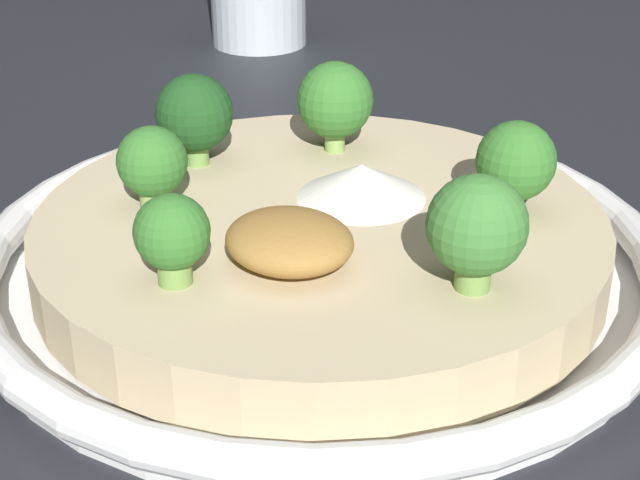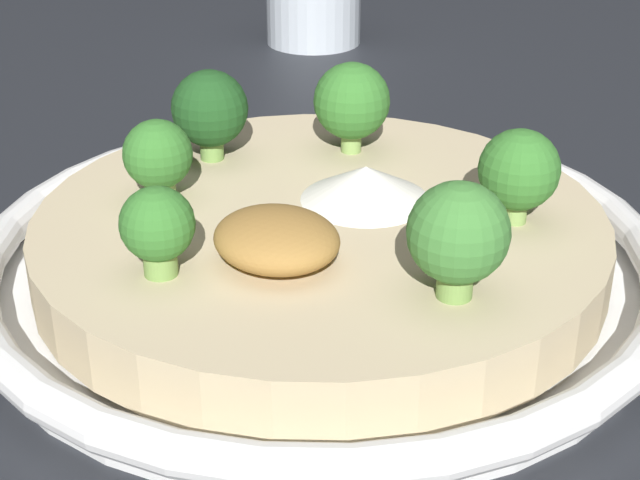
% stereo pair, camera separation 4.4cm
% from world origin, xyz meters
% --- Properties ---
extents(ground_plane, '(6.00, 6.00, 0.00)m').
position_xyz_m(ground_plane, '(0.00, 0.00, 0.00)').
color(ground_plane, '#23262B').
extents(risotto_bowl, '(0.31, 0.31, 0.03)m').
position_xyz_m(risotto_bowl, '(0.00, 0.00, 0.02)').
color(risotto_bowl, white).
rests_on(risotto_bowl, ground_plane).
extents(cheese_sprinkle, '(0.06, 0.06, 0.02)m').
position_xyz_m(cheese_sprinkle, '(-0.01, -0.02, 0.04)').
color(cheese_sprinkle, white).
rests_on(cheese_sprinkle, risotto_bowl).
extents(crispy_onion_garnish, '(0.05, 0.05, 0.02)m').
position_xyz_m(crispy_onion_garnish, '(-0.02, 0.05, 0.04)').
color(crispy_onion_garnish, '#A37538').
rests_on(crispy_onion_garnish, risotto_bowl).
extents(broccoli_back_left, '(0.04, 0.04, 0.05)m').
position_xyz_m(broccoli_back_left, '(-0.09, 0.02, 0.06)').
color(broccoli_back_left, '#759E4C').
rests_on(broccoli_back_left, risotto_bowl).
extents(broccoli_front, '(0.04, 0.04, 0.05)m').
position_xyz_m(broccoli_front, '(0.04, -0.07, 0.06)').
color(broccoli_front, '#84A856').
rests_on(broccoli_front, risotto_bowl).
extents(broccoli_right, '(0.03, 0.03, 0.04)m').
position_xyz_m(broccoli_right, '(0.07, 0.04, 0.05)').
color(broccoli_right, '#84A856').
rests_on(broccoli_right, risotto_bowl).
extents(broccoli_front_right, '(0.04, 0.04, 0.05)m').
position_xyz_m(broccoli_front_right, '(0.08, -0.01, 0.06)').
color(broccoli_front_right, '#759E4C').
rests_on(broccoli_front_right, risotto_bowl).
extents(broccoli_front_left, '(0.04, 0.04, 0.04)m').
position_xyz_m(broccoli_front_left, '(-0.07, -0.05, 0.06)').
color(broccoli_front_left, '#84A856').
rests_on(broccoli_front_left, risotto_bowl).
extents(broccoli_back, '(0.03, 0.03, 0.04)m').
position_xyz_m(broccoli_back, '(0.01, 0.08, 0.05)').
color(broccoli_back, '#759E4C').
rests_on(broccoli_back, risotto_bowl).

